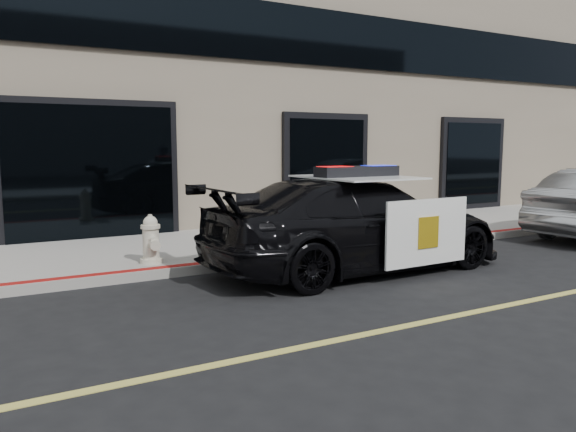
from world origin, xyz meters
TOP-DOWN VIEW (x-y plane):
  - ground at (0.00, 0.00)m, footprint 120.00×120.00m
  - sidewalk_n at (0.00, 5.25)m, footprint 60.00×3.50m
  - police_car at (2.23, 2.57)m, footprint 2.47×5.18m
  - fire_hydrant at (-0.68, 3.97)m, footprint 0.35×0.48m

SIDE VIEW (x-z plane):
  - ground at x=0.00m, z-range 0.00..0.00m
  - sidewalk_n at x=0.00m, z-range 0.00..0.15m
  - fire_hydrant at x=-0.68m, z-range 0.13..0.89m
  - police_car at x=2.23m, z-range -0.09..1.58m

